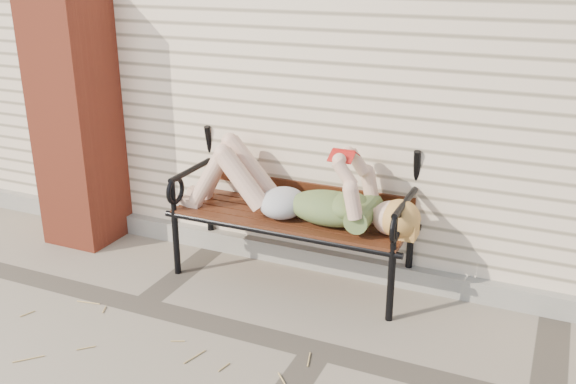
% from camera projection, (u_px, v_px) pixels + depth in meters
% --- Properties ---
extents(ground, '(80.00, 80.00, 0.00)m').
position_uv_depth(ground, '(318.00, 350.00, 3.74)').
color(ground, gray).
rests_on(ground, ground).
extents(house_wall, '(8.00, 4.00, 3.00)m').
position_uv_depth(house_wall, '(442.00, 33.00, 5.79)').
color(house_wall, beige).
rests_on(house_wall, ground).
extents(foundation_strip, '(8.00, 0.10, 0.15)m').
position_uv_depth(foundation_strip, '(368.00, 269.00, 4.55)').
color(foundation_strip, '#9D998D').
rests_on(foundation_strip, ground).
extents(brick_pillar, '(0.50, 0.50, 2.00)m').
position_uv_depth(brick_pillar, '(76.00, 117.00, 4.91)').
color(brick_pillar, '#993922').
rests_on(brick_pillar, ground).
extents(garden_bench, '(1.78, 0.71, 1.15)m').
position_uv_depth(garden_bench, '(297.00, 189.00, 4.43)').
color(garden_bench, black).
rests_on(garden_bench, ground).
extents(reading_woman, '(1.68, 0.38, 0.53)m').
position_uv_depth(reading_woman, '(291.00, 191.00, 4.29)').
color(reading_woman, '#0A3F47').
rests_on(reading_woman, ground).
extents(straw_scatter, '(2.89, 1.76, 0.01)m').
position_uv_depth(straw_scatter, '(28.00, 353.00, 3.70)').
color(straw_scatter, tan).
rests_on(straw_scatter, ground).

